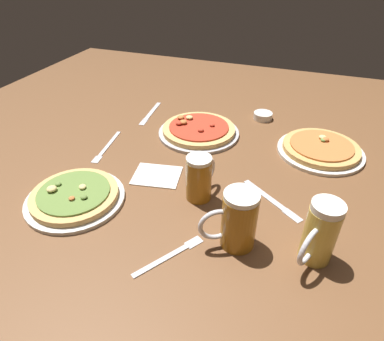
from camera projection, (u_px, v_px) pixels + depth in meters
The scene contains 14 objects.
ground_plane at pixel (192, 179), 1.11m from camera, with size 2.40×2.40×0.03m, color brown.
pizza_plate_near at pixel (75, 196), 0.99m from camera, with size 0.29×0.29×0.05m.
pizza_plate_far at pixel (199, 130), 1.32m from camera, with size 0.32×0.32×0.05m.
pizza_plate_side at pixel (321, 149), 1.21m from camera, with size 0.31×0.31×0.05m.
beer_mug_dark at pixel (200, 178), 0.97m from camera, with size 0.08×0.13×0.14m.
beer_mug_amber at pixel (237, 220), 0.81m from camera, with size 0.14×0.10×0.16m.
beer_mug_pale at pixel (320, 233), 0.77m from camera, with size 0.08×0.13×0.17m.
ramekin_sauce at pixel (263, 116), 1.43m from camera, with size 0.08×0.08×0.03m, color silver.
ramekin_butter at pixel (326, 219), 0.91m from camera, with size 0.06×0.06×0.03m, color silver.
napkin_folded at pixel (157, 175), 1.10m from camera, with size 0.15×0.12×0.01m, color white.
fork_left at pixel (170, 255), 0.82m from camera, with size 0.13×0.18×0.01m.
knife_right at pixel (150, 113), 1.48m from camera, with size 0.04×0.23×0.01m.
fork_spare at pixel (107, 147), 1.25m from camera, with size 0.05×0.23×0.01m.
knife_spare at pixel (272, 200), 0.99m from camera, with size 0.20×0.15×0.01m.
Camera 1 is at (0.30, -0.84, 0.65)m, focal length 31.24 mm.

